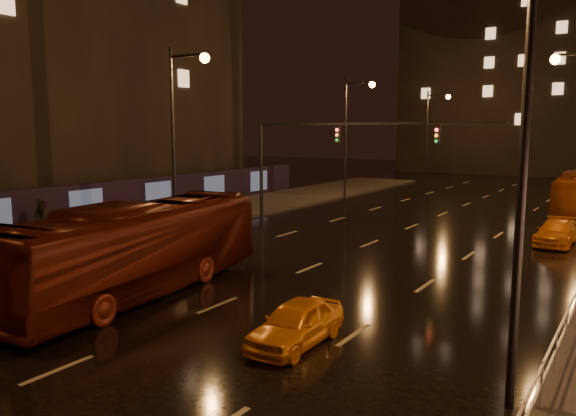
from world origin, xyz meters
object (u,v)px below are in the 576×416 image
(taxi_far, at_px, (556,232))
(pedestrian_b, at_px, (43,224))
(bus_red, at_px, (138,249))
(pedestrian_c, at_px, (42,216))
(taxi_near, at_px, (296,323))

(taxi_far, relative_size, pedestrian_b, 2.31)
(pedestrian_b, bearing_deg, bus_red, -93.38)
(pedestrian_b, relative_size, pedestrian_c, 0.95)
(bus_red, xyz_separation_m, taxi_far, (11.17, 17.50, -1.03))
(bus_red, bearing_deg, taxi_far, 50.16)
(bus_red, relative_size, pedestrian_b, 6.47)
(pedestrian_b, distance_m, pedestrian_c, 2.74)
(pedestrian_c, bearing_deg, taxi_far, -46.57)
(taxi_near, bearing_deg, bus_red, 171.10)
(taxi_far, xyz_separation_m, pedestrian_b, (-21.70, -14.18, 0.45))
(taxi_near, bearing_deg, pedestrian_c, 162.88)
(bus_red, distance_m, taxi_far, 20.78)
(bus_red, xyz_separation_m, pedestrian_b, (-10.53, 3.32, -0.58))
(taxi_near, relative_size, pedestrian_b, 1.95)
(taxi_near, relative_size, taxi_far, 0.84)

